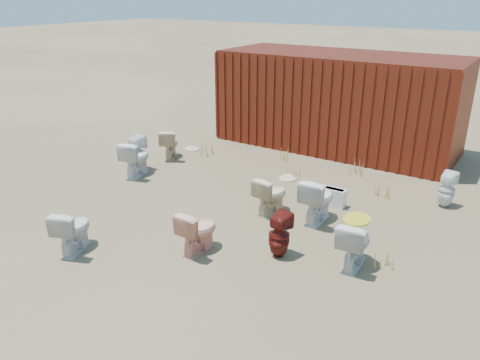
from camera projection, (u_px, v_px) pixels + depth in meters
The scene contains 22 objects.
ground at pixel (222, 218), 8.48m from camera, with size 100.00×100.00×0.00m, color brown.
shipping_container at pixel (338, 101), 12.06m from camera, with size 6.00×2.40×2.40m, color #4B0E0C.
toilet_front_a at pixel (136, 158), 10.33m from camera, with size 0.45×0.79×0.80m, color white.
toilet_front_pink at pixel (198, 231), 7.28m from camera, with size 0.40×0.71×0.72m, color #F5A98D.
toilet_front_c at pixel (73, 230), 7.30m from camera, with size 0.41×0.72×0.73m, color silver.
toilet_front_maroon at pixel (279, 235), 7.14m from camera, with size 0.33×0.34×0.73m, color #5C150F.
toilet_front_e at pixel (318, 199), 8.25m from camera, with size 0.46×0.81×0.83m, color white.
toilet_back_a at pixel (137, 153), 10.62m from camera, with size 0.37×0.38×0.83m, color white.
toilet_back_beige_left at pixel (170, 144), 11.44m from camera, with size 0.41×0.72×0.73m, color beige.
toilet_back_beige_right at pixel (271, 195), 8.58m from camera, with size 0.40×0.71×0.72m, color beige.
toilet_back_yellowlid at pixel (354, 243), 6.89m from camera, with size 0.43×0.75×0.76m, color silver.
toilet_back_e at pixel (446, 190), 8.83m from camera, with size 0.31×0.32×0.70m, color white.
yellow_lid at pixel (357, 219), 6.74m from camera, with size 0.39×0.48×0.03m, color gold.
loose_tank at pixel (332, 197), 8.94m from camera, with size 0.50×0.20×0.35m, color silver.
loose_lid_near at pixel (288, 178), 10.29m from camera, with size 0.38×0.49×0.02m, color beige.
loose_lid_far at pixel (192, 149), 12.19m from camera, with size 0.36×0.47×0.02m, color #B9B186.
weed_clump_a at pixel (207, 149), 11.76m from camera, with size 0.36×0.36×0.29m, color #A89243.
weed_clump_b at pixel (293, 170), 10.42m from camera, with size 0.32×0.32×0.27m, color #A89243.
weed_clump_c at pixel (383, 190), 9.36m from camera, with size 0.36×0.36×0.27m, color #A89243.
weed_clump_d at pixel (285, 153), 11.44m from camera, with size 0.30×0.30×0.29m, color #A89243.
weed_clump_e at pixel (357, 168), 10.47m from camera, with size 0.34×0.34×0.33m, color #A89243.
weed_clump_f at pixel (385, 260), 6.92m from camera, with size 0.28×0.28×0.27m, color #A89243.
Camera 1 is at (4.47, -6.17, 3.82)m, focal length 35.00 mm.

